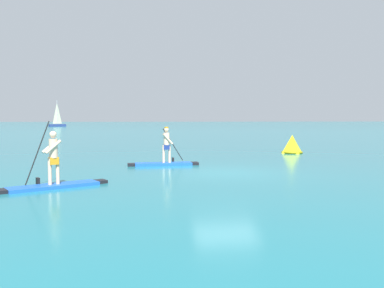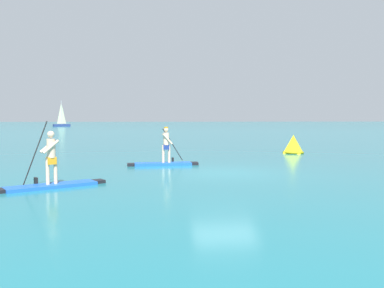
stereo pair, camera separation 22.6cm
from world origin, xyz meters
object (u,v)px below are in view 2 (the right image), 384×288
paddleboarder_near_left (51,176)px  paddleboarder_mid_center (164,158)px  sailboat_left_horizon (62,123)px  race_marker_buoy (293,145)px

paddleboarder_near_left → paddleboarder_mid_center: (3.73, 5.39, -0.01)m
paddleboarder_near_left → paddleboarder_mid_center: 6.55m
paddleboarder_mid_center → sailboat_left_horizon: sailboat_left_horizon is taller
race_marker_buoy → sailboat_left_horizon: size_ratio=0.19×
race_marker_buoy → paddleboarder_near_left: bearing=-137.7°
race_marker_buoy → sailboat_left_horizon: sailboat_left_horizon is taller
paddleboarder_mid_center → race_marker_buoy: paddleboarder_mid_center is taller
paddleboarder_near_left → race_marker_buoy: (11.72, 10.67, 0.14)m
paddleboarder_mid_center → race_marker_buoy: 9.58m
race_marker_buoy → sailboat_left_horizon: (-29.40, 80.81, 0.50)m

